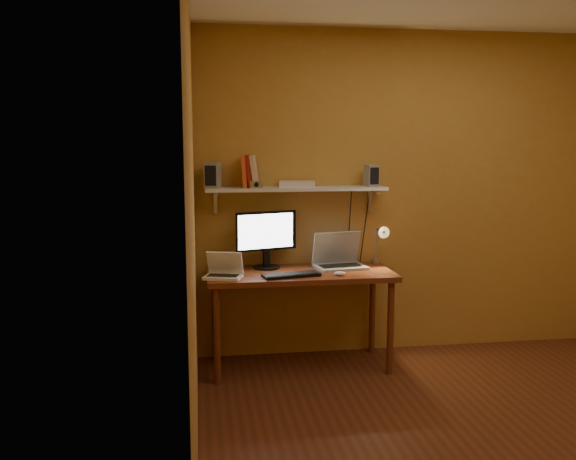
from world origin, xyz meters
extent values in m
cube|color=#602B18|center=(0.00, 0.00, -0.01)|extent=(3.40, 3.20, 0.02)
cube|color=#C0883A|center=(0.00, 1.61, 1.30)|extent=(3.40, 0.02, 2.60)
cube|color=#C0883A|center=(-1.71, 0.00, 1.30)|extent=(0.02, 3.20, 2.60)
cube|color=maroon|center=(-0.92, 1.28, 0.73)|extent=(1.40, 0.60, 0.04)
cylinder|color=maroon|center=(-1.56, 1.04, 0.35)|extent=(0.05, 0.05, 0.71)
cylinder|color=maroon|center=(-0.28, 1.04, 0.35)|extent=(0.05, 0.05, 0.71)
cylinder|color=maroon|center=(-1.56, 1.52, 0.35)|extent=(0.05, 0.05, 0.71)
cylinder|color=maroon|center=(-0.28, 1.52, 0.35)|extent=(0.05, 0.05, 0.71)
cube|color=silver|center=(-0.92, 1.47, 1.36)|extent=(1.40, 0.25, 0.02)
cube|color=silver|center=(-1.54, 1.58, 1.26)|extent=(0.03, 0.03, 0.18)
cube|color=silver|center=(-0.30, 1.58, 1.26)|extent=(0.03, 0.03, 0.18)
cylinder|color=black|center=(-1.16, 1.44, 0.76)|extent=(0.26, 0.26, 0.02)
cube|color=black|center=(-1.16, 1.44, 0.84)|extent=(0.06, 0.05, 0.15)
cube|color=black|center=(-1.16, 1.44, 1.04)|extent=(0.48, 0.17, 0.30)
cube|color=white|center=(-1.16, 1.42, 1.04)|extent=(0.44, 0.14, 0.26)
cube|color=gray|center=(-0.59, 1.36, 0.76)|extent=(0.41, 0.32, 0.02)
cube|color=black|center=(-0.59, 1.36, 0.77)|extent=(0.34, 0.19, 0.00)
cube|color=gray|center=(-0.60, 1.45, 0.90)|extent=(0.39, 0.15, 0.26)
cube|color=#121A39|center=(-0.60, 1.45, 0.90)|extent=(0.34, 0.12, 0.22)
cube|color=white|center=(-1.50, 1.14, 0.76)|extent=(0.30, 0.25, 0.02)
cube|color=black|center=(-1.50, 1.14, 0.77)|extent=(0.24, 0.16, 0.00)
cube|color=white|center=(-1.49, 1.19, 0.85)|extent=(0.27, 0.16, 0.17)
cube|color=black|center=(-1.49, 1.19, 0.85)|extent=(0.24, 0.13, 0.14)
cube|color=black|center=(-1.01, 1.12, 0.76)|extent=(0.44, 0.21, 0.02)
ellipsoid|color=white|center=(-0.65, 1.10, 0.77)|extent=(0.09, 0.07, 0.03)
cube|color=silver|center=(-0.26, 1.52, 0.74)|extent=(0.05, 0.06, 0.08)
cylinder|color=silver|center=(-0.26, 1.52, 0.89)|extent=(0.02, 0.02, 0.28)
cylinder|color=silver|center=(-0.26, 1.44, 1.03)|extent=(0.01, 0.16, 0.01)
cone|color=silver|center=(-0.26, 1.36, 1.03)|extent=(0.09, 0.09, 0.09)
sphere|color=#FFE0A5|center=(-0.26, 1.34, 1.03)|extent=(0.04, 0.04, 0.04)
cube|color=gray|center=(-1.56, 1.48, 1.47)|extent=(0.13, 0.13, 0.19)
cube|color=gray|center=(-0.32, 1.48, 1.46)|extent=(0.11, 0.11, 0.17)
cube|color=#E95329|center=(-1.31, 1.49, 1.50)|extent=(0.08, 0.17, 0.25)
cube|color=maroon|center=(-1.28, 1.49, 1.50)|extent=(0.09, 0.18, 0.25)
cube|color=beige|center=(-1.24, 1.49, 1.50)|extent=(0.10, 0.18, 0.25)
cube|color=silver|center=(-1.24, 1.40, 1.40)|extent=(0.09, 0.03, 0.06)
cylinder|color=black|center=(-1.24, 1.38, 1.40)|extent=(0.03, 0.02, 0.03)
cube|color=white|center=(-0.91, 1.47, 1.40)|extent=(0.30, 0.23, 0.05)
camera|label=1|loc=(-1.66, -3.16, 1.73)|focal=38.00mm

